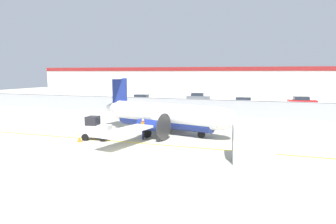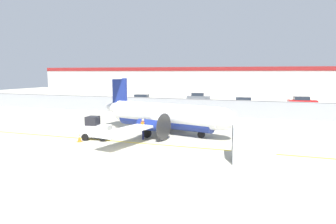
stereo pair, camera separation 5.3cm
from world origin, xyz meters
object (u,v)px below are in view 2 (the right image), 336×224
at_px(cargo_container, 253,144).
at_px(parked_car_2, 244,102).
at_px(traffic_cone_near_left, 90,129).
at_px(traffic_cone_near_right, 79,138).
at_px(parked_car_0, 141,99).
at_px(parked_car_3, 302,102).
at_px(traffic_cone_far_left, 134,124).
at_px(ground_crew_worker, 143,128).
at_px(parked_car_1, 198,97).
at_px(commuter_airplane, 167,116).
at_px(baggage_tug, 96,129).

distance_m(cargo_container, parked_car_2, 27.85).
xyz_separation_m(traffic_cone_near_left, traffic_cone_near_right, (1.30, -3.40, 0.00)).
bearing_deg(parked_car_0, parked_car_3, -177.16).
distance_m(traffic_cone_near_left, traffic_cone_far_left, 4.52).
bearing_deg(traffic_cone_near_left, ground_crew_worker, -10.59).
xyz_separation_m(cargo_container, parked_car_1, (-11.23, 34.80, -0.21)).
xyz_separation_m(commuter_airplane, parked_car_2, (5.00, 21.46, -0.71)).
bearing_deg(traffic_cone_near_left, traffic_cone_near_right, -69.10).
relative_size(baggage_tug, traffic_cone_near_left, 3.82).
xyz_separation_m(traffic_cone_near_left, parked_car_0, (-5.24, 23.54, 0.58)).
bearing_deg(commuter_airplane, traffic_cone_far_left, 167.98).
relative_size(commuter_airplane, traffic_cone_far_left, 24.91).
bearing_deg(traffic_cone_near_left, commuter_airplane, 14.34).
bearing_deg(parked_car_3, traffic_cone_far_left, -132.56).
bearing_deg(parked_car_0, ground_crew_worker, 108.03).
height_order(traffic_cone_near_right, parked_car_2, parked_car_2).
distance_m(traffic_cone_near_left, parked_car_1, 30.43).
bearing_deg(traffic_cone_near_left, parked_car_1, 84.04).
bearing_deg(parked_car_3, parked_car_0, -177.35).
bearing_deg(traffic_cone_near_right, ground_crew_worker, 27.95).
bearing_deg(traffic_cone_near_right, traffic_cone_near_left, 110.90).
xyz_separation_m(ground_crew_worker, parked_car_2, (6.07, 24.25, -0.06)).
xyz_separation_m(baggage_tug, traffic_cone_near_left, (-2.10, 2.23, -0.54)).
bearing_deg(traffic_cone_far_left, commuter_airplane, -25.23).
bearing_deg(parked_car_0, traffic_cone_near_right, 97.71).
bearing_deg(cargo_container, parked_car_3, 70.71).
relative_size(traffic_cone_far_left, parked_car_0, 0.15).
xyz_separation_m(traffic_cone_near_right, parked_car_1, (1.86, 33.66, 0.58)).
xyz_separation_m(traffic_cone_far_left, parked_car_2, (9.13, 19.51, 0.58)).
height_order(cargo_container, traffic_cone_far_left, cargo_container).
bearing_deg(cargo_container, commuter_airplane, 131.61).
distance_m(commuter_airplane, parked_car_2, 22.05).
relative_size(traffic_cone_near_left, traffic_cone_far_left, 1.00).
relative_size(traffic_cone_far_left, parked_car_3, 0.15).
bearing_deg(traffic_cone_near_left, parked_car_3, 53.67).
height_order(commuter_airplane, cargo_container, commuter_airplane).
bearing_deg(baggage_tug, parked_car_0, 99.10).
relative_size(traffic_cone_near_left, parked_car_2, 0.15).
distance_m(traffic_cone_near_right, parked_car_2, 28.58).
relative_size(cargo_container, parked_car_1, 0.61).
xyz_separation_m(ground_crew_worker, traffic_cone_far_left, (-3.07, 4.74, -0.64)).
xyz_separation_m(baggage_tug, parked_car_2, (9.67, 25.42, 0.04)).
xyz_separation_m(cargo_container, parked_car_3, (5.81, 32.01, -0.21)).
xyz_separation_m(traffic_cone_near_left, parked_car_1, (3.16, 30.26, 0.58)).
bearing_deg(parked_car_3, commuter_airplane, -123.69).
xyz_separation_m(parked_car_2, parked_car_3, (8.44, 4.28, 0.00)).
xyz_separation_m(commuter_airplane, baggage_tug, (-4.66, -3.96, -0.75)).
height_order(baggage_tug, ground_crew_worker, baggage_tug).
bearing_deg(cargo_container, parked_car_1, 98.89).
xyz_separation_m(commuter_airplane, parked_car_0, (-12.00, 21.82, -0.71)).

